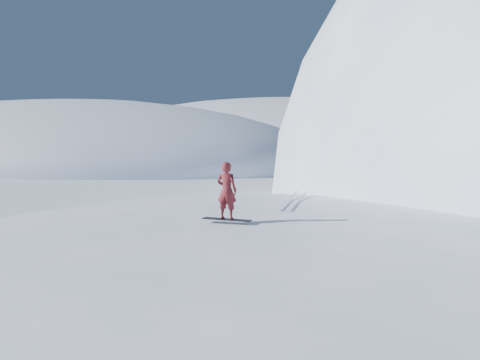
{
  "coord_description": "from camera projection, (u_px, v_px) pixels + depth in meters",
  "views": [
    {
      "loc": [
        3.32,
        -11.6,
        4.61
      ],
      "look_at": [
        -1.87,
        0.7,
        3.5
      ],
      "focal_mm": 32.0,
      "sensor_mm": 36.0,
      "label": 1
    }
  ],
  "objects": [
    {
      "name": "far_ridge_a",
      "position": [
        61.0,
        165.0,
        94.52
      ],
      "size": [
        120.0,
        70.0,
        28.0
      ],
      "primitive_type": "ellipsoid",
      "color": "white",
      "rests_on": "ground"
    },
    {
      "name": "board_tracks",
      "position": [
        295.0,
        199.0,
        17.16
      ],
      "size": [
        1.44,
        5.93,
        0.04
      ],
      "color": "silver",
      "rests_on": "ground"
    },
    {
      "name": "near_ridge",
      "position": [
        343.0,
        279.0,
        14.69
      ],
      "size": [
        36.0,
        28.0,
        4.8
      ],
      "primitive_type": "ellipsoid",
      "color": "white",
      "rests_on": "ground"
    },
    {
      "name": "ground",
      "position": [
        290.0,
        305.0,
        12.32
      ],
      "size": [
        400.0,
        400.0,
        0.0
      ],
      "primitive_type": "plane",
      "color": "white",
      "rests_on": "ground"
    },
    {
      "name": "snowboard",
      "position": [
        227.0,
        219.0,
        12.56
      ],
      "size": [
        1.52,
        0.32,
        0.03
      ],
      "primitive_type": "cube",
      "rotation": [
        0.0,
        0.0,
        0.02
      ],
      "color": "black",
      "rests_on": "near_ridge"
    },
    {
      "name": "vapor_plume",
      "position": [
        41.0,
        171.0,
        75.58
      ],
      "size": [
        9.97,
        7.97,
        6.98
      ],
      "primitive_type": "ellipsoid",
      "color": "white",
      "rests_on": "ground"
    },
    {
      "name": "snowboarder",
      "position": [
        227.0,
        191.0,
        12.49
      ],
      "size": [
        0.62,
        0.42,
        1.68
      ],
      "primitive_type": "imported",
      "rotation": [
        0.0,
        0.0,
        3.16
      ],
      "color": "maroon",
      "rests_on": "snowboard"
    },
    {
      "name": "wind_bumps",
      "position": [
        292.0,
        281.0,
        14.48
      ],
      "size": [
        16.0,
        14.4,
        1.0
      ],
      "color": "white",
      "rests_on": "ground"
    },
    {
      "name": "far_ridge_c",
      "position": [
        264.0,
        160.0,
        128.81
      ],
      "size": [
        140.0,
        90.0,
        36.0
      ],
      "primitive_type": "ellipsoid",
      "color": "white",
      "rests_on": "ground"
    }
  ]
}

